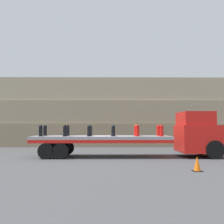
# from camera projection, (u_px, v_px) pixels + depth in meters

# --- Properties ---
(ground_plane) EXTENTS (120.00, 120.00, 0.00)m
(ground_plane) POSITION_uv_depth(u_px,v_px,m) (101.00, 157.00, 16.01)
(ground_plane) COLOR #474749
(rock_cliff) EXTENTS (60.00, 3.30, 6.70)m
(rock_cliff) POSITION_uv_depth(u_px,v_px,m) (104.00, 113.00, 25.23)
(rock_cliff) COLOR #84755B
(rock_cliff) RESTS_ON ground_plane
(truck_cab) EXTENTS (2.71, 2.69, 2.88)m
(truck_cab) POSITION_uv_depth(u_px,v_px,m) (200.00, 134.00, 16.16)
(truck_cab) COLOR red
(truck_cab) RESTS_ON ground_plane
(flatbed_trailer) EXTENTS (8.76, 2.52, 1.34)m
(flatbed_trailer) POSITION_uv_depth(u_px,v_px,m) (93.00, 140.00, 16.07)
(flatbed_trailer) COLOR gray
(flatbed_trailer) RESTS_ON ground_plane
(fire_hydrant_black_near_0) EXTENTS (0.29, 0.48, 0.72)m
(fire_hydrant_black_near_0) POSITION_uv_depth(u_px,v_px,m) (41.00, 131.00, 15.55)
(fire_hydrant_black_near_0) COLOR black
(fire_hydrant_black_near_0) RESTS_ON flatbed_trailer
(fire_hydrant_black_far_0) EXTENTS (0.29, 0.48, 0.72)m
(fire_hydrant_black_far_0) POSITION_uv_depth(u_px,v_px,m) (45.00, 130.00, 16.61)
(fire_hydrant_black_far_0) COLOR black
(fire_hydrant_black_far_0) RESTS_ON flatbed_trailer
(fire_hydrant_black_near_1) EXTENTS (0.29, 0.48, 0.72)m
(fire_hydrant_black_near_1) POSITION_uv_depth(u_px,v_px,m) (65.00, 131.00, 15.56)
(fire_hydrant_black_near_1) COLOR black
(fire_hydrant_black_near_1) RESTS_ON flatbed_trailer
(fire_hydrant_black_far_1) EXTENTS (0.29, 0.48, 0.72)m
(fire_hydrant_black_far_1) POSITION_uv_depth(u_px,v_px,m) (68.00, 130.00, 16.62)
(fire_hydrant_black_far_1) COLOR black
(fire_hydrant_black_far_1) RESTS_ON flatbed_trailer
(fire_hydrant_black_near_2) EXTENTS (0.29, 0.48, 0.72)m
(fire_hydrant_black_near_2) POSITION_uv_depth(u_px,v_px,m) (89.00, 131.00, 15.57)
(fire_hydrant_black_near_2) COLOR black
(fire_hydrant_black_near_2) RESTS_ON flatbed_trailer
(fire_hydrant_black_far_2) EXTENTS (0.29, 0.48, 0.72)m
(fire_hydrant_black_far_2) POSITION_uv_depth(u_px,v_px,m) (90.00, 130.00, 16.63)
(fire_hydrant_black_far_2) COLOR black
(fire_hydrant_black_far_2) RESTS_ON flatbed_trailer
(fire_hydrant_black_near_3) EXTENTS (0.29, 0.48, 0.72)m
(fire_hydrant_black_near_3) POSITION_uv_depth(u_px,v_px,m) (113.00, 131.00, 15.59)
(fire_hydrant_black_near_3) COLOR black
(fire_hydrant_black_near_3) RESTS_ON flatbed_trailer
(fire_hydrant_black_far_3) EXTENTS (0.29, 0.48, 0.72)m
(fire_hydrant_black_far_3) POSITION_uv_depth(u_px,v_px,m) (113.00, 130.00, 16.65)
(fire_hydrant_black_far_3) COLOR black
(fire_hydrant_black_far_3) RESTS_ON flatbed_trailer
(fire_hydrant_red_near_4) EXTENTS (0.29, 0.48, 0.72)m
(fire_hydrant_red_near_4) POSITION_uv_depth(u_px,v_px,m) (137.00, 131.00, 15.60)
(fire_hydrant_red_near_4) COLOR red
(fire_hydrant_red_near_4) RESTS_ON flatbed_trailer
(fire_hydrant_red_far_4) EXTENTS (0.29, 0.48, 0.72)m
(fire_hydrant_red_far_4) POSITION_uv_depth(u_px,v_px,m) (136.00, 130.00, 16.66)
(fire_hydrant_red_far_4) COLOR red
(fire_hydrant_red_far_4) RESTS_ON flatbed_trailer
(fire_hydrant_red_near_5) EXTENTS (0.29, 0.48, 0.72)m
(fire_hydrant_red_near_5) POSITION_uv_depth(u_px,v_px,m) (162.00, 131.00, 15.62)
(fire_hydrant_red_near_5) COLOR red
(fire_hydrant_red_near_5) RESTS_ON flatbed_trailer
(fire_hydrant_red_far_5) EXTENTS (0.29, 0.48, 0.72)m
(fire_hydrant_red_far_5) POSITION_uv_depth(u_px,v_px,m) (158.00, 130.00, 16.67)
(fire_hydrant_red_far_5) COLOR red
(fire_hydrant_red_far_5) RESTS_ON flatbed_trailer
(cargo_strap_rear) EXTENTS (0.05, 2.61, 0.01)m
(cargo_strap_rear) POSITION_uv_depth(u_px,v_px,m) (66.00, 125.00, 16.11)
(cargo_strap_rear) COLOR yellow
(cargo_strap_rear) RESTS_ON fire_hydrant_black_near_1
(cargo_strap_middle) EXTENTS (0.05, 2.61, 0.01)m
(cargo_strap_middle) POSITION_uv_depth(u_px,v_px,m) (136.00, 125.00, 16.15)
(cargo_strap_middle) COLOR yellow
(cargo_strap_middle) RESTS_ON fire_hydrant_red_near_4
(traffic_cone) EXTENTS (0.39, 0.39, 0.65)m
(traffic_cone) POSITION_uv_depth(u_px,v_px,m) (197.00, 164.00, 10.86)
(traffic_cone) COLOR black
(traffic_cone) RESTS_ON ground_plane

